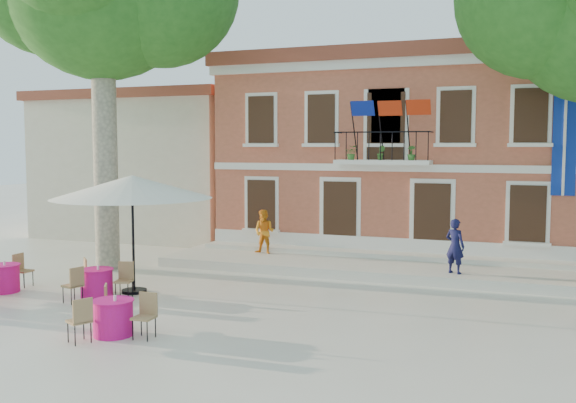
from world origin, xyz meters
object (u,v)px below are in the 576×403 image
(pedestrian_orange, at_px, (264,232))
(cafe_table_3, at_px, (97,282))
(cafe_table_1, at_px, (113,316))
(pedestrian_navy, at_px, (455,246))
(cafe_table_0, at_px, (4,277))
(patio_umbrella, at_px, (132,187))

(pedestrian_orange, height_order, cafe_table_3, pedestrian_orange)
(pedestrian_orange, distance_m, cafe_table_1, 9.23)
(pedestrian_navy, distance_m, cafe_table_3, 10.19)
(cafe_table_3, bearing_deg, cafe_table_1, -47.67)
(cafe_table_1, distance_m, cafe_table_3, 3.73)
(pedestrian_orange, xyz_separation_m, cafe_table_3, (-2.16, -6.44, -0.64))
(pedestrian_orange, xyz_separation_m, cafe_table_0, (-4.97, -6.82, -0.65))
(pedestrian_orange, distance_m, cafe_table_3, 6.82)
(pedestrian_navy, distance_m, pedestrian_orange, 6.72)
(patio_umbrella, distance_m, pedestrian_navy, 9.41)
(pedestrian_navy, bearing_deg, patio_umbrella, 51.86)
(patio_umbrella, bearing_deg, cafe_table_0, -159.96)
(pedestrian_orange, bearing_deg, pedestrian_navy, -6.53)
(patio_umbrella, height_order, cafe_table_0, patio_umbrella)
(pedestrian_orange, bearing_deg, cafe_table_1, -83.44)
(pedestrian_navy, bearing_deg, cafe_table_3, 54.59)
(pedestrian_navy, xyz_separation_m, cafe_table_1, (-6.25, -7.93, -0.68))
(pedestrian_navy, distance_m, cafe_table_1, 10.12)
(patio_umbrella, relative_size, cafe_table_3, 2.41)
(patio_umbrella, distance_m, cafe_table_1, 4.79)
(pedestrian_orange, bearing_deg, patio_umbrella, -101.35)
(patio_umbrella, distance_m, pedestrian_orange, 6.08)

